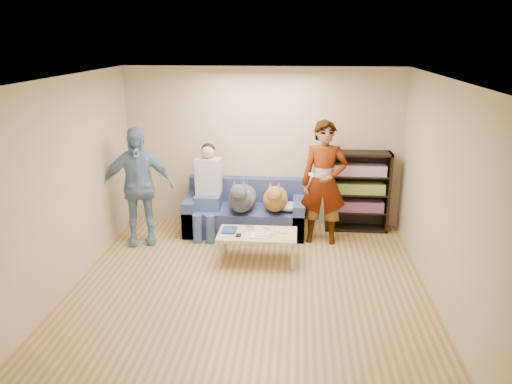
# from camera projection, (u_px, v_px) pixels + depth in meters

# --- Properties ---
(ground) EXTENTS (5.00, 5.00, 0.00)m
(ground) POSITION_uv_depth(u_px,v_px,m) (248.00, 294.00, 6.16)
(ground) COLOR olive
(ground) RESTS_ON ground
(ceiling) EXTENTS (5.00, 5.00, 0.00)m
(ceiling) POSITION_uv_depth(u_px,v_px,m) (247.00, 80.00, 5.38)
(ceiling) COLOR white
(ceiling) RESTS_ON ground
(wall_back) EXTENTS (4.50, 0.00, 4.50)m
(wall_back) POSITION_uv_depth(u_px,v_px,m) (263.00, 148.00, 8.15)
(wall_back) COLOR tan
(wall_back) RESTS_ON ground
(wall_front) EXTENTS (4.50, 0.00, 4.50)m
(wall_front) POSITION_uv_depth(u_px,v_px,m) (210.00, 306.00, 3.39)
(wall_front) COLOR tan
(wall_front) RESTS_ON ground
(wall_left) EXTENTS (0.00, 5.00, 5.00)m
(wall_left) POSITION_uv_depth(u_px,v_px,m) (60.00, 189.00, 5.95)
(wall_left) COLOR tan
(wall_left) RESTS_ON ground
(wall_right) EXTENTS (0.00, 5.00, 5.00)m
(wall_right) POSITION_uv_depth(u_px,v_px,m) (447.00, 199.00, 5.59)
(wall_right) COLOR tan
(wall_right) RESTS_ON ground
(blanket) EXTENTS (0.39, 0.33, 0.13)m
(blanket) POSITION_uv_depth(u_px,v_px,m) (289.00, 206.00, 7.81)
(blanket) COLOR #A3A3A7
(blanket) RESTS_ON sofa
(person_standing_right) EXTENTS (0.72, 0.50, 1.88)m
(person_standing_right) POSITION_uv_depth(u_px,v_px,m) (324.00, 183.00, 7.48)
(person_standing_right) COLOR gray
(person_standing_right) RESTS_ON ground
(person_standing_left) EXTENTS (1.13, 0.72, 1.80)m
(person_standing_left) POSITION_uv_depth(u_px,v_px,m) (138.00, 186.00, 7.46)
(person_standing_left) COLOR #789BC1
(person_standing_left) RESTS_ON ground
(held_controller) EXTENTS (0.08, 0.13, 0.03)m
(held_controller) POSITION_uv_depth(u_px,v_px,m) (311.00, 175.00, 7.25)
(held_controller) COLOR white
(held_controller) RESTS_ON person_standing_right
(notebook_blue) EXTENTS (0.20, 0.26, 0.03)m
(notebook_blue) POSITION_uv_depth(u_px,v_px,m) (229.00, 230.00, 7.03)
(notebook_blue) COLOR navy
(notebook_blue) RESTS_ON coffee_table
(papers) EXTENTS (0.26, 0.20, 0.02)m
(papers) POSITION_uv_depth(u_px,v_px,m) (260.00, 235.00, 6.85)
(papers) COLOR white
(papers) RESTS_ON coffee_table
(magazine) EXTENTS (0.22, 0.17, 0.01)m
(magazine) POSITION_uv_depth(u_px,v_px,m) (263.00, 234.00, 6.87)
(magazine) COLOR #BDB897
(magazine) RESTS_ON coffee_table
(camera_silver) EXTENTS (0.11, 0.06, 0.05)m
(camera_silver) POSITION_uv_depth(u_px,v_px,m) (250.00, 228.00, 7.07)
(camera_silver) COLOR #AEAEB3
(camera_silver) RESTS_ON coffee_table
(controller_a) EXTENTS (0.04, 0.13, 0.03)m
(controller_a) POSITION_uv_depth(u_px,v_px,m) (278.00, 230.00, 7.02)
(controller_a) COLOR silver
(controller_a) RESTS_ON coffee_table
(controller_b) EXTENTS (0.09, 0.06, 0.03)m
(controller_b) POSITION_uv_depth(u_px,v_px,m) (283.00, 232.00, 6.94)
(controller_b) COLOR silver
(controller_b) RESTS_ON coffee_table
(headphone_cup_a) EXTENTS (0.07, 0.07, 0.02)m
(headphone_cup_a) POSITION_uv_depth(u_px,v_px,m) (272.00, 233.00, 6.92)
(headphone_cup_a) COLOR silver
(headphone_cup_a) RESTS_ON coffee_table
(headphone_cup_b) EXTENTS (0.07, 0.07, 0.02)m
(headphone_cup_b) POSITION_uv_depth(u_px,v_px,m) (272.00, 231.00, 6.99)
(headphone_cup_b) COLOR silver
(headphone_cup_b) RESTS_ON coffee_table
(pen_orange) EXTENTS (0.13, 0.06, 0.01)m
(pen_orange) POSITION_uv_depth(u_px,v_px,m) (255.00, 237.00, 6.80)
(pen_orange) COLOR #C54A1B
(pen_orange) RESTS_ON coffee_table
(pen_black) EXTENTS (0.13, 0.08, 0.01)m
(pen_black) POSITION_uv_depth(u_px,v_px,m) (267.00, 228.00, 7.12)
(pen_black) COLOR black
(pen_black) RESTS_ON coffee_table
(wallet) EXTENTS (0.07, 0.12, 0.02)m
(wallet) POSITION_uv_depth(u_px,v_px,m) (239.00, 235.00, 6.86)
(wallet) COLOR black
(wallet) RESTS_ON coffee_table
(sofa) EXTENTS (1.90, 0.85, 0.82)m
(sofa) POSITION_uv_depth(u_px,v_px,m) (245.00, 214.00, 8.09)
(sofa) COLOR #515B93
(sofa) RESTS_ON ground
(person_seated) EXTENTS (0.40, 0.73, 1.47)m
(person_seated) POSITION_uv_depth(u_px,v_px,m) (208.00, 187.00, 7.87)
(person_seated) COLOR #3B5A83
(person_seated) RESTS_ON sofa
(dog_gray) EXTENTS (0.43, 1.26, 0.63)m
(dog_gray) POSITION_uv_depth(u_px,v_px,m) (242.00, 198.00, 7.74)
(dog_gray) COLOR #4F515A
(dog_gray) RESTS_ON sofa
(dog_tan) EXTENTS (0.39, 1.16, 0.57)m
(dog_tan) POSITION_uv_depth(u_px,v_px,m) (275.00, 198.00, 7.77)
(dog_tan) COLOR #BD6639
(dog_tan) RESTS_ON sofa
(coffee_table) EXTENTS (1.10, 0.60, 0.42)m
(coffee_table) POSITION_uv_depth(u_px,v_px,m) (257.00, 236.00, 6.97)
(coffee_table) COLOR #D9B985
(coffee_table) RESTS_ON ground
(bookshelf) EXTENTS (1.00, 0.34, 1.30)m
(bookshelf) POSITION_uv_depth(u_px,v_px,m) (358.00, 190.00, 8.04)
(bookshelf) COLOR black
(bookshelf) RESTS_ON ground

